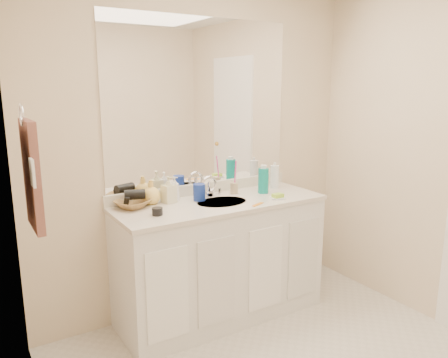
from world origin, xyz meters
TOP-DOWN VIEW (x-y plane):
  - wall_back at (0.00, 1.30)m, footprint 2.60×0.02m
  - wall_left at (-1.30, 0.00)m, footprint 0.02×2.60m
  - vanity_cabinet at (0.00, 1.02)m, footprint 1.50×0.55m
  - countertop at (0.00, 1.02)m, footprint 1.52×0.57m
  - backsplash at (0.00, 1.29)m, footprint 1.52×0.03m
  - sink_basin at (0.00, 1.00)m, footprint 0.37×0.37m
  - faucet at (0.00, 1.18)m, footprint 0.02×0.02m
  - mirror at (0.00, 1.29)m, footprint 1.48×0.01m
  - blue_mug at (-0.12, 1.12)m, footprint 0.10×0.10m
  - tan_cup at (0.20, 1.16)m, footprint 0.08×0.08m
  - toothbrush at (0.21, 1.16)m, footprint 0.02×0.04m
  - mouthwash_bottle at (0.40, 1.06)m, footprint 0.09×0.09m
  - clear_pump_bottle at (0.58, 1.15)m, footprint 0.08×0.08m
  - soap_dish at (0.39, 0.86)m, footprint 0.12×0.11m
  - green_soap at (0.39, 0.86)m, footprint 0.08×0.06m
  - orange_comb at (0.17, 0.81)m, footprint 0.12×0.07m
  - dark_jar at (-0.52, 0.95)m, footprint 0.08×0.08m
  - soap_bottle_white at (-0.27, 1.20)m, footprint 0.08×0.09m
  - soap_bottle_cream at (-0.33, 1.18)m, footprint 0.10×0.10m
  - soap_bottle_yellow at (-0.45, 1.22)m, footprint 0.16×0.16m
  - wicker_basket at (-0.59, 1.19)m, footprint 0.29×0.29m
  - hair_dryer at (-0.57, 1.19)m, footprint 0.15×0.10m
  - towel_ring at (-1.27, 0.77)m, footprint 0.01×0.11m
  - hand_towel at (-1.25, 0.77)m, footprint 0.04×0.32m
  - switch_plate at (-1.27, 0.57)m, footprint 0.01×0.08m

SIDE VIEW (x-z plane):
  - vanity_cabinet at x=0.00m, z-range 0.00..0.85m
  - countertop at x=0.00m, z-range 0.85..0.88m
  - sink_basin at x=0.00m, z-range 0.86..0.88m
  - orange_comb at x=0.17m, z-range 0.88..0.88m
  - soap_dish at x=0.39m, z-range 0.88..0.89m
  - dark_jar at x=-0.52m, z-range 0.88..0.93m
  - green_soap at x=0.39m, z-range 0.89..0.92m
  - wicker_basket at x=-0.59m, z-range 0.88..0.93m
  - backsplash at x=0.00m, z-range 0.88..0.96m
  - tan_cup at x=0.20m, z-range 0.88..0.96m
  - faucet at x=0.00m, z-range 0.88..0.99m
  - blue_mug at x=-0.12m, z-range 0.88..1.00m
  - soap_bottle_yellow at x=-0.45m, z-range 0.88..1.05m
  - soap_bottle_white at x=-0.27m, z-range 0.88..1.06m
  - hair_dryer at x=-0.57m, z-range 0.94..1.00m
  - clear_pump_bottle at x=0.58m, z-range 0.88..1.06m
  - soap_bottle_cream at x=-0.33m, z-range 0.88..1.07m
  - mouthwash_bottle at x=0.40m, z-range 0.88..1.07m
  - toothbrush at x=0.21m, z-range 0.93..1.13m
  - wall_back at x=0.00m, z-range 0.00..2.40m
  - wall_left at x=-1.30m, z-range 0.00..2.40m
  - hand_towel at x=-1.25m, z-range 0.98..1.52m
  - switch_plate at x=-1.27m, z-range 1.24..1.36m
  - towel_ring at x=-1.27m, z-range 1.49..1.61m
  - mirror at x=0.00m, z-range 0.96..2.16m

